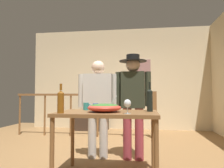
{
  "coord_description": "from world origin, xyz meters",
  "views": [
    {
      "loc": [
        0.68,
        -3.49,
        0.99
      ],
      "look_at": [
        0.26,
        -0.56,
        1.13
      ],
      "focal_mm": 34.42,
      "sensor_mm": 36.0,
      "label": 1
    }
  ],
  "objects_px": {
    "framed_picture": "(143,67)",
    "person_standing_left": "(98,100)",
    "wine_glass": "(127,104)",
    "wine_bottle_dark": "(150,100)",
    "stair_railing": "(106,108)",
    "salad_bowl": "(104,107)",
    "mug_blue": "(96,107)",
    "person_standing_right": "(133,97)",
    "wine_bottle_amber": "(61,101)",
    "flat_screen_tv": "(91,106)",
    "mug_teal": "(86,106)",
    "serving_table": "(108,119)",
    "tv_console": "(92,122)"
  },
  "relations": [
    {
      "from": "framed_picture",
      "to": "person_standing_left",
      "type": "height_order",
      "value": "framed_picture"
    },
    {
      "from": "wine_glass",
      "to": "wine_bottle_dark",
      "type": "height_order",
      "value": "wine_bottle_dark"
    },
    {
      "from": "stair_railing",
      "to": "salad_bowl",
      "type": "relative_size",
      "value": 8.36
    },
    {
      "from": "mug_blue",
      "to": "person_standing_right",
      "type": "relative_size",
      "value": 0.07
    },
    {
      "from": "framed_picture",
      "to": "salad_bowl",
      "type": "xyz_separation_m",
      "value": [
        -0.47,
        -3.6,
        -0.92
      ]
    },
    {
      "from": "salad_bowl",
      "to": "stair_railing",
      "type": "bearing_deg",
      "value": 99.57
    },
    {
      "from": "wine_bottle_amber",
      "to": "framed_picture",
      "type": "bearing_deg",
      "value": 76.56
    },
    {
      "from": "flat_screen_tv",
      "to": "mug_teal",
      "type": "xyz_separation_m",
      "value": [
        0.66,
        -3.0,
        0.15
      ]
    },
    {
      "from": "serving_table",
      "to": "wine_bottle_dark",
      "type": "bearing_deg",
      "value": 8.8
    },
    {
      "from": "mug_teal",
      "to": "person_standing_right",
      "type": "distance_m",
      "value": 0.79
    },
    {
      "from": "wine_glass",
      "to": "person_standing_right",
      "type": "distance_m",
      "value": 0.98
    },
    {
      "from": "wine_glass",
      "to": "wine_bottle_amber",
      "type": "xyz_separation_m",
      "value": [
        -0.74,
        -0.04,
        0.03
      ]
    },
    {
      "from": "wine_bottle_amber",
      "to": "mug_blue",
      "type": "height_order",
      "value": "wine_bottle_amber"
    },
    {
      "from": "wine_glass",
      "to": "mug_teal",
      "type": "height_order",
      "value": "wine_glass"
    },
    {
      "from": "mug_teal",
      "to": "wine_bottle_amber",
      "type": "bearing_deg",
      "value": -106.95
    },
    {
      "from": "mug_blue",
      "to": "flat_screen_tv",
      "type": "bearing_deg",
      "value": 104.72
    },
    {
      "from": "mug_teal",
      "to": "person_standing_right",
      "type": "height_order",
      "value": "person_standing_right"
    },
    {
      "from": "mug_teal",
      "to": "mug_blue",
      "type": "bearing_deg",
      "value": -12.91
    },
    {
      "from": "serving_table",
      "to": "person_standing_right",
      "type": "relative_size",
      "value": 0.74
    },
    {
      "from": "stair_railing",
      "to": "wine_glass",
      "type": "xyz_separation_m",
      "value": [
        0.69,
        -2.6,
        0.21
      ]
    },
    {
      "from": "person_standing_left",
      "to": "salad_bowl",
      "type": "bearing_deg",
      "value": 105.24
    },
    {
      "from": "stair_railing",
      "to": "wine_glass",
      "type": "distance_m",
      "value": 2.7
    },
    {
      "from": "framed_picture",
      "to": "mug_blue",
      "type": "relative_size",
      "value": 3.95
    },
    {
      "from": "tv_console",
      "to": "mug_teal",
      "type": "xyz_separation_m",
      "value": [
        0.66,
        -3.03,
        0.6
      ]
    },
    {
      "from": "salad_bowl",
      "to": "tv_console",
      "type": "bearing_deg",
      "value": 106.1
    },
    {
      "from": "serving_table",
      "to": "person_standing_left",
      "type": "bearing_deg",
      "value": 110.73
    },
    {
      "from": "tv_console",
      "to": "mug_teal",
      "type": "bearing_deg",
      "value": -77.71
    },
    {
      "from": "salad_bowl",
      "to": "person_standing_right",
      "type": "height_order",
      "value": "person_standing_right"
    },
    {
      "from": "framed_picture",
      "to": "flat_screen_tv",
      "type": "distance_m",
      "value": 1.81
    },
    {
      "from": "salad_bowl",
      "to": "mug_teal",
      "type": "bearing_deg",
      "value": 136.9
    },
    {
      "from": "tv_console",
      "to": "salad_bowl",
      "type": "distance_m",
      "value": 3.5
    },
    {
      "from": "tv_console",
      "to": "flat_screen_tv",
      "type": "distance_m",
      "value": 0.45
    },
    {
      "from": "framed_picture",
      "to": "wine_bottle_amber",
      "type": "distance_m",
      "value": 4.03
    },
    {
      "from": "stair_railing",
      "to": "wine_bottle_amber",
      "type": "height_order",
      "value": "wine_bottle_amber"
    },
    {
      "from": "wine_bottle_amber",
      "to": "person_standing_left",
      "type": "relative_size",
      "value": 0.22
    },
    {
      "from": "wine_bottle_amber",
      "to": "person_standing_left",
      "type": "height_order",
      "value": "person_standing_left"
    },
    {
      "from": "wine_bottle_dark",
      "to": "person_standing_right",
      "type": "relative_size",
      "value": 0.22
    },
    {
      "from": "framed_picture",
      "to": "serving_table",
      "type": "bearing_deg",
      "value": -97.03
    },
    {
      "from": "framed_picture",
      "to": "serving_table",
      "type": "height_order",
      "value": "framed_picture"
    },
    {
      "from": "framed_picture",
      "to": "person_standing_left",
      "type": "xyz_separation_m",
      "value": [
        -0.71,
        -2.81,
        -0.86
      ]
    },
    {
      "from": "tv_console",
      "to": "person_standing_right",
      "type": "height_order",
      "value": "person_standing_right"
    },
    {
      "from": "tv_console",
      "to": "salad_bowl",
      "type": "height_order",
      "value": "salad_bowl"
    },
    {
      "from": "stair_railing",
      "to": "wine_bottle_dark",
      "type": "distance_m",
      "value": 2.47
    },
    {
      "from": "wine_glass",
      "to": "person_standing_right",
      "type": "relative_size",
      "value": 0.1
    },
    {
      "from": "framed_picture",
      "to": "wine_bottle_amber",
      "type": "height_order",
      "value": "framed_picture"
    },
    {
      "from": "tv_console",
      "to": "flat_screen_tv",
      "type": "relative_size",
      "value": 1.92
    },
    {
      "from": "wine_bottle_dark",
      "to": "wine_bottle_amber",
      "type": "xyz_separation_m",
      "value": [
        -0.98,
        -0.37,
        -0.01
      ]
    },
    {
      "from": "tv_console",
      "to": "wine_bottle_dark",
      "type": "bearing_deg",
      "value": -64.83
    },
    {
      "from": "framed_picture",
      "to": "person_standing_right",
      "type": "xyz_separation_m",
      "value": [
        -0.16,
        -2.81,
        -0.82
      ]
    },
    {
      "from": "stair_railing",
      "to": "mug_blue",
      "type": "height_order",
      "value": "stair_railing"
    }
  ]
}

